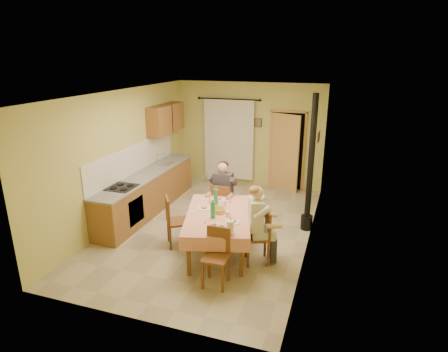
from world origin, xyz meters
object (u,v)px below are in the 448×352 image
(dining_table, at_px, (218,233))
(chair_far, at_px, (222,214))
(chair_near, at_px, (216,268))
(chair_left, at_px, (178,231))
(man_far, at_px, (223,187))
(man_right, at_px, (258,216))
(chair_right, at_px, (258,247))
(stove_flue, at_px, (309,183))

(dining_table, bearing_deg, chair_far, 88.57)
(chair_near, height_order, chair_left, chair_left)
(man_far, xyz_separation_m, man_right, (1.02, -1.16, 0.00))
(chair_far, height_order, man_right, man_right)
(chair_right, xyz_separation_m, chair_left, (-1.59, 0.12, 0.00))
(dining_table, xyz_separation_m, stove_flue, (1.44, 1.46, 0.65))
(man_far, relative_size, man_right, 1.00)
(chair_far, distance_m, stove_flue, 1.91)
(chair_right, relative_size, man_far, 0.70)
(chair_far, xyz_separation_m, man_right, (1.02, -1.15, 0.59))
(chair_left, xyz_separation_m, man_far, (0.55, 1.04, 0.59))
(chair_left, bearing_deg, stove_flue, 90.22)
(chair_near, relative_size, man_far, 0.67)
(chair_right, distance_m, man_right, 0.59)
(chair_far, distance_m, chair_near, 2.11)
(chair_far, distance_m, man_right, 1.65)
(stove_flue, bearing_deg, man_right, -113.08)
(chair_right, bearing_deg, chair_left, 63.72)
(dining_table, distance_m, stove_flue, 2.15)
(chair_far, height_order, stove_flue, stove_flue)
(dining_table, distance_m, chair_near, 1.06)
(chair_near, distance_m, man_right, 1.15)
(man_far, bearing_deg, stove_flue, 12.35)
(chair_far, height_order, chair_near, chair_far)
(chair_far, height_order, man_far, man_far)
(dining_table, xyz_separation_m, man_right, (0.76, -0.13, 0.50))
(chair_near, bearing_deg, chair_far, -76.08)
(man_right, height_order, stove_flue, stove_flue)
(chair_right, height_order, stove_flue, stove_flue)
(chair_far, height_order, chair_right, chair_right)
(dining_table, bearing_deg, chair_near, -88.44)
(chair_far, bearing_deg, chair_left, -120.15)
(chair_far, relative_size, chair_near, 1.03)
(chair_far, relative_size, chair_left, 0.98)
(chair_right, xyz_separation_m, man_far, (-1.04, 1.16, 0.59))
(dining_table, height_order, stove_flue, stove_flue)
(dining_table, relative_size, chair_left, 2.17)
(dining_table, relative_size, stove_flue, 0.76)
(chair_near, bearing_deg, stove_flue, -116.45)
(chair_far, bearing_deg, stove_flue, 12.78)
(chair_near, xyz_separation_m, chair_right, (0.46, 0.88, 0.00))
(chair_left, bearing_deg, man_far, 119.20)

